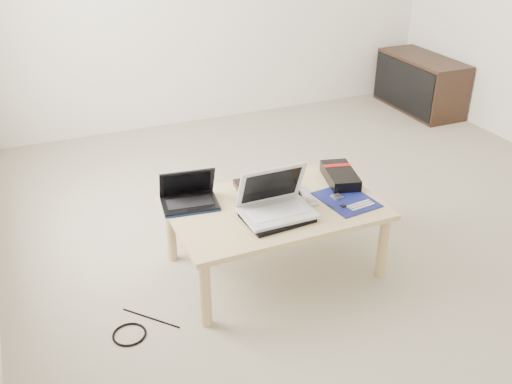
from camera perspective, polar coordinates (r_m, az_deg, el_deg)
name	(u,v)px	position (r m, az deg, el deg)	size (l,w,h in m)	color
ground	(331,217)	(3.72, 7.53, -2.51)	(4.00, 4.00, 0.00)	#AEA38D
coffee_table	(275,213)	(3.04, 1.91, -2.11)	(1.10, 0.70, 0.40)	tan
media_cabinet	(420,84)	(5.66, 16.07, 10.38)	(0.41, 0.90, 0.50)	#362016
book	(266,188)	(3.15, 0.98, 0.44)	(0.33, 0.28, 0.03)	black
netbook	(189,197)	(3.02, -6.72, -0.49)	(0.32, 0.25, 0.20)	black
tablet	(263,207)	(2.98, 0.67, -1.49)	(0.29, 0.24, 0.01)	black
remote	(307,196)	(3.09, 5.10, -0.40)	(0.06, 0.22, 0.02)	#B1B1B5
neoprene_sleeve	(277,217)	(2.88, 2.11, -2.56)	(0.33, 0.24, 0.02)	black
white_laptop	(275,203)	(2.89, 1.94, -1.10)	(0.36, 0.26, 0.25)	silver
motherboard	(347,199)	(3.10, 9.06, -0.74)	(0.29, 0.34, 0.01)	#0D1353
gpu_box	(340,176)	(3.28, 8.41, 1.62)	(0.23, 0.34, 0.07)	black
cable_coil	(250,217)	(2.90, -0.64, -2.47)	(0.09, 0.09, 0.01)	black
floor_cable_coil	(129,334)	(2.86, -12.55, -13.73)	(0.16, 0.16, 0.01)	black
floor_cable_trail	(151,318)	(2.93, -10.47, -12.30)	(0.01, 0.01, 0.33)	black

